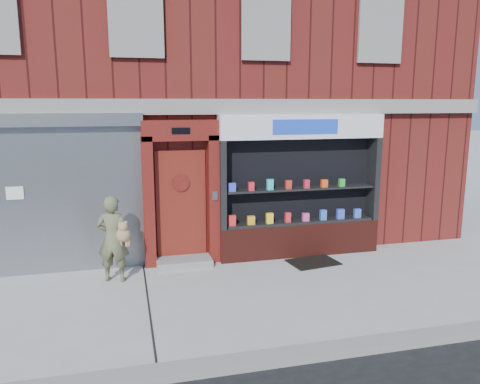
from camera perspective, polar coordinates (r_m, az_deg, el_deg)
name	(u,v)px	position (r m, az deg, el deg)	size (l,w,h in m)	color
ground	(241,295)	(8.17, 0.09, -12.45)	(80.00, 80.00, 0.00)	#9E9E99
curb	(282,357)	(6.30, 5.15, -19.42)	(60.00, 0.30, 0.12)	gray
building	(188,74)	(13.41, -6.35, 14.07)	(12.00, 8.16, 8.00)	#5D1815
shutter_bay	(61,184)	(9.40, -20.99, 0.87)	(3.10, 0.30, 3.04)	gray
red_door_bay	(181,193)	(9.37, -7.15, -0.14)	(1.52, 0.58, 2.90)	#4D110D
pharmacy_bay	(300,192)	(9.94, 7.33, -0.01)	(3.50, 0.41, 3.00)	#531A13
woman	(114,238)	(8.83, -15.16, -5.48)	(0.66, 0.51, 1.60)	#606341
doormat	(313,262)	(9.80, 8.92, -8.44)	(0.97, 0.68, 0.02)	black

